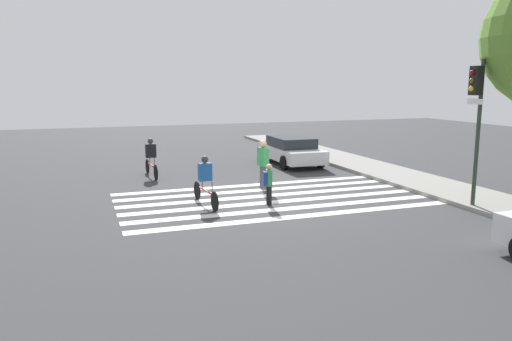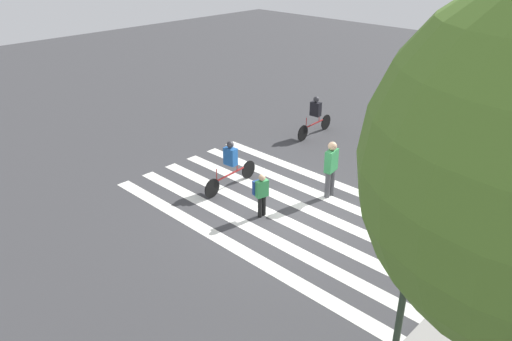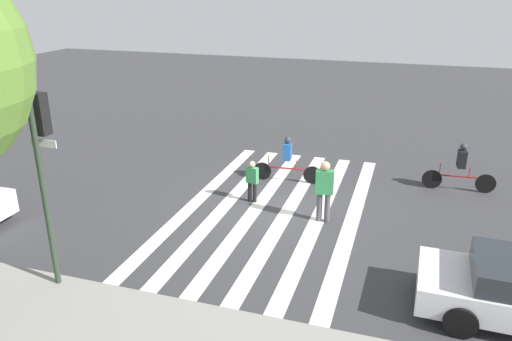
{
  "view_description": "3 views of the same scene",
  "coord_description": "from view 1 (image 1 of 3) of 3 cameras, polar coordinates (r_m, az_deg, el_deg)",
  "views": [
    {
      "loc": [
        15.02,
        -5.9,
        3.8
      ],
      "look_at": [
        0.57,
        -0.75,
        1.09
      ],
      "focal_mm": 35.0,
      "sensor_mm": 36.0,
      "label": 1
    },
    {
      "loc": [
        9.6,
        8.02,
        7.24
      ],
      "look_at": [
        0.82,
        -0.5,
        1.41
      ],
      "focal_mm": 35.0,
      "sensor_mm": 36.0,
      "label": 2
    },
    {
      "loc": [
        -3.61,
        12.81,
        6.29
      ],
      "look_at": [
        0.25,
        0.74,
        1.47
      ],
      "focal_mm": 35.0,
      "sensor_mm": 36.0,
      "label": 3
    }
  ],
  "objects": [
    {
      "name": "ground_plane",
      "position": [
        16.57,
        1.77,
        -3.25
      ],
      "size": [
        60.0,
        60.0,
        0.0
      ],
      "primitive_type": "plane",
      "color": "#38383A"
    },
    {
      "name": "sidewalk_curb",
      "position": [
        19.67,
        18.99,
        -1.47
      ],
      "size": [
        36.0,
        2.5,
        0.14
      ],
      "color": "gray",
      "rests_on": "ground_plane"
    },
    {
      "name": "crosswalk_stripes",
      "position": [
        16.57,
        1.77,
        -3.23
      ],
      "size": [
        5.1,
        10.0,
        0.01
      ],
      "color": "silver",
      "rests_on": "ground_plane"
    },
    {
      "name": "traffic_light",
      "position": [
        16.08,
        23.9,
        6.8
      ],
      "size": [
        0.6,
        0.5,
        4.48
      ],
      "color": "#283828",
      "rests_on": "ground_plane"
    },
    {
      "name": "pedestrian_adult_blue_shirt",
      "position": [
        17.91,
        0.82,
        1.02
      ],
      "size": [
        0.52,
        0.3,
        1.77
      ],
      "rotation": [
        0.0,
        0.0,
        0.17
      ],
      "color": "#4C4C51",
      "rests_on": "ground_plane"
    },
    {
      "name": "pedestrian_adult_tall_backpack",
      "position": [
        15.6,
        1.41,
        -1.21
      ],
      "size": [
        0.39,
        0.36,
        1.31
      ],
      "rotation": [
        0.0,
        0.0,
        -0.23
      ],
      "color": "black",
      "rests_on": "ground_plane"
    },
    {
      "name": "cyclist_mid_street",
      "position": [
        20.68,
        -11.91,
        1.62
      ],
      "size": [
        2.24,
        0.42,
        1.58
      ],
      "rotation": [
        0.0,
        0.0,
        0.07
      ],
      "color": "black",
      "rests_on": "ground_plane"
    },
    {
      "name": "cyclist_far_lane",
      "position": [
        15.6,
        -5.83,
        -0.91
      ],
      "size": [
        2.3,
        0.42,
        1.57
      ],
      "rotation": [
        0.0,
        0.0,
        0.08
      ],
      "color": "black",
      "rests_on": "ground_plane"
    },
    {
      "name": "car_parked_silver_sedan",
      "position": [
        23.48,
        4.03,
        2.35
      ],
      "size": [
        4.45,
        2.04,
        1.3
      ],
      "rotation": [
        0.0,
        0.0,
        -0.02
      ],
      "color": "silver",
      "rests_on": "ground_plane"
    }
  ]
}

